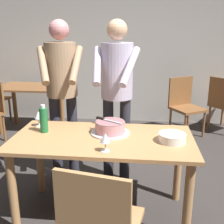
{
  "coord_description": "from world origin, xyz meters",
  "views": [
    {
      "loc": [
        0.31,
        -2.15,
        1.63
      ],
      "look_at": [
        0.05,
        0.25,
        0.9
      ],
      "focal_mm": 44.46,
      "sensor_mm": 36.0,
      "label": 1
    }
  ],
  "objects": [
    {
      "name": "cake_knife",
      "position": [
        -0.01,
        0.14,
        0.87
      ],
      "size": [
        0.24,
        0.16,
        0.02
      ],
      "color": "silver",
      "rests_on": "cake_on_platter"
    },
    {
      "name": "ground_plane",
      "position": [
        0.0,
        0.0,
        0.0
      ],
      "size": [
        14.0,
        14.0,
        0.0
      ],
      "primitive_type": "plane",
      "color": "#383330"
    },
    {
      "name": "wine_glass_far",
      "position": [
        0.06,
        -0.27,
        0.85
      ],
      "size": [
        0.08,
        0.08,
        0.14
      ],
      "color": "silver",
      "rests_on": "main_dining_table"
    },
    {
      "name": "chair_near_side",
      "position": [
        0.09,
        -0.75,
        0.49
      ],
      "size": [
        0.52,
        0.52,
        0.9
      ],
      "color": "tan",
      "rests_on": "ground_plane"
    },
    {
      "name": "background_chair_0",
      "position": [
        1.0,
        2.15,
        0.49
      ],
      "size": [
        0.61,
        0.61,
        0.9
      ],
      "color": "brown",
      "rests_on": "ground_plane"
    },
    {
      "name": "background_table",
      "position": [
        -1.47,
        2.08,
        0.58
      ],
      "size": [
        1.0,
        0.7,
        0.74
      ],
      "color": "brown",
      "rests_on": "ground_plane"
    },
    {
      "name": "person_cutting_cake",
      "position": [
        0.06,
        0.59,
        1.08
      ],
      "size": [
        0.47,
        0.56,
        1.72
      ],
      "color": "#2D2D38",
      "rests_on": "ground_plane"
    },
    {
      "name": "wine_glass_near",
      "position": [
        -0.63,
        0.23,
        0.85
      ],
      "size": [
        0.08,
        0.08,
        0.14
      ],
      "color": "silver",
      "rests_on": "main_dining_table"
    },
    {
      "name": "water_bottle",
      "position": [
        -0.53,
        0.08,
        0.86
      ],
      "size": [
        0.07,
        0.07,
        0.25
      ],
      "color": "#1E6B38",
      "rests_on": "main_dining_table"
    },
    {
      "name": "plate_stack",
      "position": [
        0.57,
        -0.03,
        0.79
      ],
      "size": [
        0.22,
        0.22,
        0.07
      ],
      "color": "white",
      "rests_on": "main_dining_table"
    },
    {
      "name": "main_dining_table",
      "position": [
        0.0,
        0.0,
        0.63
      ],
      "size": [
        1.53,
        0.76,
        0.75
      ],
      "color": "tan",
      "rests_on": "ground_plane"
    },
    {
      "name": "cake_on_platter",
      "position": [
        0.05,
        0.1,
        0.8
      ],
      "size": [
        0.34,
        0.34,
        0.11
      ],
      "color": "silver",
      "rests_on": "main_dining_table"
    },
    {
      "name": "person_standing_beside",
      "position": [
        -0.51,
        0.62,
        1.08
      ],
      "size": [
        0.46,
        0.57,
        1.72
      ],
      "color": "#2D2D38",
      "rests_on": "ground_plane"
    },
    {
      "name": "back_wall",
      "position": [
        0.0,
        2.78,
        1.35
      ],
      "size": [
        10.0,
        0.12,
        2.7
      ],
      "primitive_type": "cube",
      "color": "#BCB7AD",
      "rests_on": "ground_plane"
    }
  ]
}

